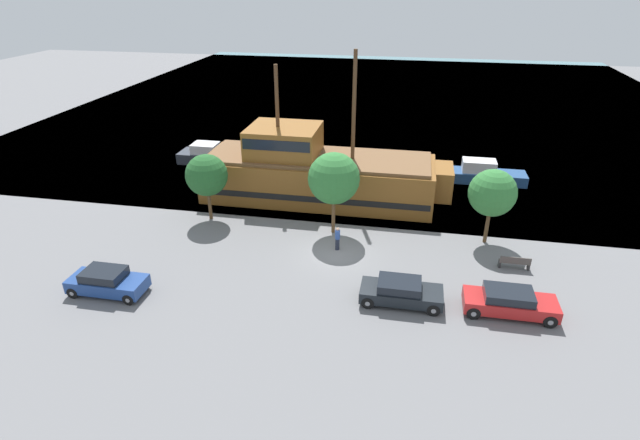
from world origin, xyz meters
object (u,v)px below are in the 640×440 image
parked_car_curb_rear (401,292)px  parked_car_curb_mid (510,302)px  pirate_ship (316,173)px  fire_hydrant (419,282)px  parked_car_curb_front (107,282)px  moored_boat_outer (483,174)px  moored_boat_dockside (209,155)px  pedestrian_walking_near (337,238)px  bench_promenade_east (515,262)px

parked_car_curb_rear → parked_car_curb_mid: bearing=1.0°
pirate_ship → fire_hydrant: size_ratio=24.66×
parked_car_curb_rear → fire_hydrant: parked_car_curb_rear is taller
parked_car_curb_front → moored_boat_outer: bearing=43.8°
pirate_ship → moored_boat_outer: (13.23, 6.02, -1.42)m
moored_boat_dockside → pedestrian_walking_near: moored_boat_dockside is taller
moored_boat_outer → pedestrian_walking_near: size_ratio=4.32×
fire_hydrant → bench_promenade_east: bearing=29.5°
moored_boat_dockside → parked_car_curb_rear: 26.62m
bench_promenade_east → moored_boat_dockside: bearing=150.3°
pedestrian_walking_near → moored_boat_outer: bearing=53.5°
moored_boat_outer → parked_car_curb_mid: 18.84m
parked_car_curb_front → bench_promenade_east: bearing=16.9°
fire_hydrant → parked_car_curb_mid: bearing=-18.2°
parked_car_curb_rear → pirate_ship: bearing=119.2°
fire_hydrant → pedestrian_walking_near: bearing=146.3°
pedestrian_walking_near → parked_car_curb_rear: bearing=-50.2°
parked_car_curb_rear → parked_car_curb_front: bearing=-172.5°
pirate_ship → parked_car_curb_front: size_ratio=4.49×
parked_car_curb_front → pirate_ship: bearing=59.8°
parked_car_curb_front → parked_car_curb_mid: 21.59m
pirate_ship → moored_boat_dockside: 13.00m
parked_car_curb_mid → parked_car_curb_rear: size_ratio=1.07×
fire_hydrant → pedestrian_walking_near: 6.26m
moored_boat_outer → parked_car_curb_mid: bearing=-91.4°
parked_car_curb_front → parked_car_curb_mid: size_ratio=0.90×
parked_car_curb_mid → fire_hydrant: parked_car_curb_mid is taller
moored_boat_dockside → parked_car_curb_front: 21.35m
pirate_ship → pedestrian_walking_near: size_ratio=11.93×
moored_boat_dockside → parked_car_curb_front: bearing=-82.9°
moored_boat_outer → parked_car_curb_front: (-21.95, -21.02, 0.03)m
fire_hydrant → parked_car_curb_rear: bearing=-121.3°
parked_car_curb_front → bench_promenade_east: (22.48, 6.84, -0.27)m
pirate_ship → parked_car_curb_rear: bearing=-60.8°
pirate_ship → bench_promenade_east: 16.08m
moored_boat_dockside → moored_boat_outer: moored_boat_outer is taller
fire_hydrant → parked_car_curb_front: bearing=-167.7°
moored_boat_outer → fire_hydrant: size_ratio=8.94×
parked_car_curb_mid → bench_promenade_east: (1.00, 4.66, -0.27)m
bench_promenade_east → parked_car_curb_mid: bearing=-102.1°
parked_car_curb_front → bench_promenade_east: parked_car_curb_front is taller
fire_hydrant → moored_boat_outer: bearing=73.7°
pirate_ship → fire_hydrant: bearing=-54.1°
pirate_ship → pedestrian_walking_near: bearing=-69.2°
pirate_ship → bench_promenade_east: size_ratio=10.64×
moored_boat_outer → fire_hydrant: bearing=-106.3°
pedestrian_walking_near → moored_boat_dockside: bearing=135.6°
moored_boat_dockside → fire_hydrant: moored_boat_dockside is taller
moored_boat_outer → bench_promenade_east: bearing=-87.9°
parked_car_curb_front → parked_car_curb_mid: bearing=5.8°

